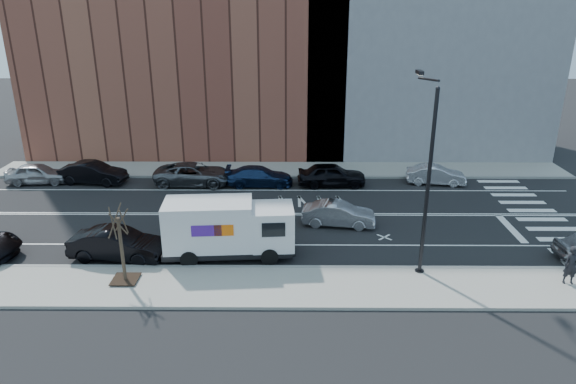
{
  "coord_description": "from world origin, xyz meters",
  "views": [
    {
      "loc": [
        0.77,
        -29.42,
        12.43
      ],
      "look_at": [
        0.56,
        0.2,
        1.4
      ],
      "focal_mm": 32.0,
      "sensor_mm": 36.0,
      "label": 1
    }
  ],
  "objects_px": {
    "fedex_van": "(228,228)",
    "driving_sedan": "(339,214)",
    "far_parked_a": "(38,173)",
    "pedestrian": "(571,265)",
    "far_parked_b": "(93,173)"
  },
  "relations": [
    {
      "from": "far_parked_a",
      "to": "far_parked_b",
      "type": "xyz_separation_m",
      "value": [
        4.02,
        0.02,
        0.04
      ]
    },
    {
      "from": "fedex_van",
      "to": "far_parked_a",
      "type": "height_order",
      "value": "fedex_van"
    },
    {
      "from": "far_parked_b",
      "to": "driving_sedan",
      "type": "relative_size",
      "value": 1.11
    },
    {
      "from": "far_parked_b",
      "to": "driving_sedan",
      "type": "bearing_deg",
      "value": -105.23
    },
    {
      "from": "far_parked_a",
      "to": "driving_sedan",
      "type": "relative_size",
      "value": 1.03
    },
    {
      "from": "far_parked_a",
      "to": "far_parked_b",
      "type": "height_order",
      "value": "far_parked_b"
    },
    {
      "from": "far_parked_a",
      "to": "pedestrian",
      "type": "bearing_deg",
      "value": -118.28
    },
    {
      "from": "fedex_van",
      "to": "pedestrian",
      "type": "relative_size",
      "value": 3.7
    },
    {
      "from": "fedex_van",
      "to": "far_parked_b",
      "type": "bearing_deg",
      "value": 130.58
    },
    {
      "from": "far_parked_b",
      "to": "driving_sedan",
      "type": "xyz_separation_m",
      "value": [
        17.15,
        -7.35,
        -0.08
      ]
    },
    {
      "from": "driving_sedan",
      "to": "pedestrian",
      "type": "height_order",
      "value": "pedestrian"
    },
    {
      "from": "far_parked_a",
      "to": "pedestrian",
      "type": "height_order",
      "value": "pedestrian"
    },
    {
      "from": "fedex_van",
      "to": "pedestrian",
      "type": "xyz_separation_m",
      "value": [
        16.1,
        -2.88,
        -0.53
      ]
    },
    {
      "from": "fedex_van",
      "to": "far_parked_a",
      "type": "distance_m",
      "value": 18.92
    },
    {
      "from": "fedex_van",
      "to": "driving_sedan",
      "type": "bearing_deg",
      "value": 29.54
    }
  ]
}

